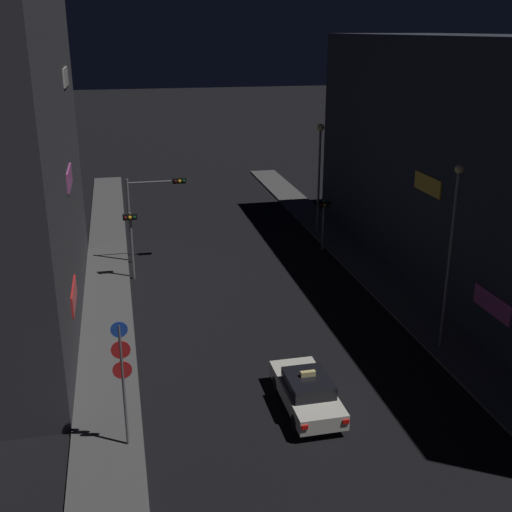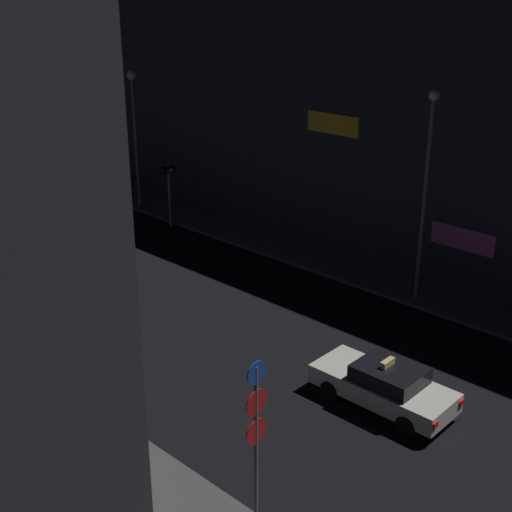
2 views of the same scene
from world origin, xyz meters
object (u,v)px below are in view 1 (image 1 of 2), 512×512
(traffic_light_overhead, at_px, (151,202))
(street_lamp_far_block, at_px, (320,159))
(street_lamp_near_block, at_px, (451,242))
(traffic_light_left_kerb, at_px, (131,232))
(traffic_light_right_kerb, at_px, (324,214))
(taxi, at_px, (307,391))
(sign_pole_left, at_px, (122,372))

(traffic_light_overhead, bearing_deg, street_lamp_far_block, 16.74)
(street_lamp_near_block, bearing_deg, traffic_light_left_kerb, 138.77)
(traffic_light_right_kerb, relative_size, street_lamp_near_block, 0.40)
(traffic_light_overhead, xyz_separation_m, traffic_light_right_kerb, (10.94, -0.15, -1.39))
(taxi, relative_size, traffic_light_right_kerb, 1.35)
(street_lamp_far_block, bearing_deg, traffic_light_left_kerb, -154.29)
(taxi, distance_m, sign_pole_left, 7.13)
(traffic_light_overhead, height_order, street_lamp_far_block, street_lamp_far_block)
(street_lamp_near_block, bearing_deg, taxi, -155.33)
(traffic_light_left_kerb, relative_size, traffic_light_right_kerb, 1.20)
(traffic_light_left_kerb, height_order, street_lamp_far_block, street_lamp_far_block)
(traffic_light_left_kerb, relative_size, sign_pole_left, 0.85)
(street_lamp_far_block, bearing_deg, sign_pole_left, -121.91)
(traffic_light_left_kerb, relative_size, street_lamp_near_block, 0.48)
(traffic_light_overhead, bearing_deg, taxi, -75.43)
(sign_pole_left, bearing_deg, taxi, 8.40)
(taxi, height_order, sign_pole_left, sign_pole_left)
(traffic_light_right_kerb, bearing_deg, street_lamp_far_block, 77.82)
(taxi, relative_size, traffic_light_overhead, 0.85)
(traffic_light_overhead, relative_size, traffic_light_left_kerb, 1.33)
(traffic_light_right_kerb, distance_m, street_lamp_far_block, 4.71)
(taxi, xyz_separation_m, traffic_light_overhead, (-4.60, 17.70, 3.04))
(traffic_light_left_kerb, height_order, sign_pole_left, sign_pole_left)
(taxi, bearing_deg, traffic_light_right_kerb, 70.13)
(sign_pole_left, height_order, street_lamp_far_block, street_lamp_far_block)
(street_lamp_near_block, distance_m, street_lamp_far_block, 17.88)
(traffic_light_left_kerb, xyz_separation_m, street_lamp_near_block, (13.22, -11.59, 2.24))
(traffic_light_overhead, xyz_separation_m, street_lamp_far_block, (11.74, 3.53, 1.44))
(taxi, height_order, street_lamp_far_block, street_lamp_far_block)
(taxi, height_order, traffic_light_left_kerb, traffic_light_left_kerb)
(taxi, distance_m, traffic_light_right_kerb, 18.73)
(traffic_light_left_kerb, distance_m, sign_pole_left, 15.95)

